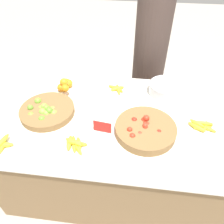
{
  "coord_description": "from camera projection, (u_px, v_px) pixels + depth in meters",
  "views": [
    {
      "loc": [
        0.15,
        -1.23,
        1.94
      ],
      "look_at": [
        0.0,
        0.0,
        0.82
      ],
      "focal_mm": 35.0,
      "sensor_mm": 36.0,
      "label": 1
    }
  ],
  "objects": [
    {
      "name": "ground_plane",
      "position": [
        112.0,
        172.0,
        2.22
      ],
      "size": [
        12.0,
        12.0,
        0.0
      ],
      "primitive_type": "plane",
      "color": "#ADA599"
    },
    {
      "name": "market_table",
      "position": [
        112.0,
        148.0,
        1.96
      ],
      "size": [
        1.8,
        1.13,
        0.77
      ],
      "color": "olive",
      "rests_on": "ground_plane"
    },
    {
      "name": "lime_bowl",
      "position": [
        47.0,
        111.0,
        1.71
      ],
      "size": [
        0.42,
        0.42,
        0.09
      ],
      "color": "olive",
      "rests_on": "market_table"
    },
    {
      "name": "tomato_basket",
      "position": [
        145.0,
        129.0,
        1.56
      ],
      "size": [
        0.44,
        0.44,
        0.11
      ],
      "color": "olive",
      "rests_on": "market_table"
    },
    {
      "name": "orange_pile",
      "position": [
        65.0,
        85.0,
        1.94
      ],
      "size": [
        0.13,
        0.21,
        0.12
      ],
      "color": "orange",
      "rests_on": "market_table"
    },
    {
      "name": "metal_bowl",
      "position": [
        165.0,
        89.0,
        1.9
      ],
      "size": [
        0.28,
        0.28,
        0.1
      ],
      "color": "silver",
      "rests_on": "market_table"
    },
    {
      "name": "price_sign",
      "position": [
        102.0,
        127.0,
        1.56
      ],
      "size": [
        0.13,
        0.02,
        0.1
      ],
      "rotation": [
        0.0,
        0.0,
        -0.13
      ],
      "color": "red",
      "rests_on": "market_table"
    },
    {
      "name": "banana_bunch_middle_left",
      "position": [
        75.0,
        143.0,
        1.48
      ],
      "size": [
        0.16,
        0.17,
        0.05
      ],
      "color": "yellow",
      "rests_on": "market_table"
    },
    {
      "name": "banana_bunch_middle_right",
      "position": [
        117.0,
        89.0,
        1.96
      ],
      "size": [
        0.16,
        0.16,
        0.03
      ],
      "color": "yellow",
      "rests_on": "market_table"
    },
    {
      "name": "banana_bunch_back_center",
      "position": [
        1.0,
        144.0,
        1.47
      ],
      "size": [
        0.17,
        0.17,
        0.06
      ],
      "color": "yellow",
      "rests_on": "market_table"
    },
    {
      "name": "banana_bunch_front_center",
      "position": [
        202.0,
        126.0,
        1.6
      ],
      "size": [
        0.21,
        0.13,
        0.05
      ],
      "color": "yellow",
      "rests_on": "market_table"
    },
    {
      "name": "vendor_person",
      "position": [
        150.0,
        58.0,
        2.41
      ],
      "size": [
        0.36,
        0.36,
        1.67
      ],
      "color": "#473833",
      "rests_on": "ground_plane"
    }
  ]
}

